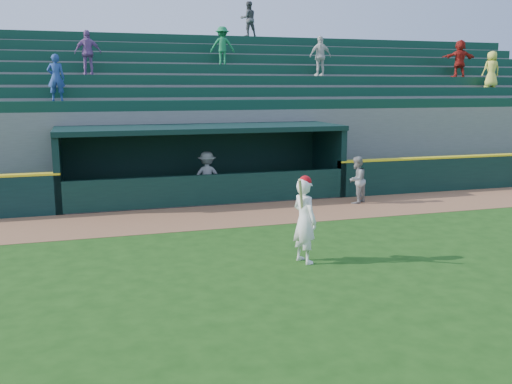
# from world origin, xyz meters

# --- Properties ---
(ground) EXTENTS (120.00, 120.00, 0.00)m
(ground) POSITION_xyz_m (0.00, 0.00, 0.00)
(ground) COLOR #1B4310
(ground) RESTS_ON ground
(warning_track) EXTENTS (40.00, 3.00, 0.01)m
(warning_track) POSITION_xyz_m (0.00, 4.90, 0.01)
(warning_track) COLOR brown
(warning_track) RESTS_ON ground
(dugout_player_front) EXTENTS (0.94, 0.91, 1.53)m
(dugout_player_front) POSITION_xyz_m (4.61, 5.45, 0.77)
(dugout_player_front) COLOR gray
(dugout_player_front) RESTS_ON ground
(dugout_player_inside) EXTENTS (1.14, 0.78, 1.61)m
(dugout_player_inside) POSITION_xyz_m (0.11, 7.50, 0.81)
(dugout_player_inside) COLOR #ACACA6
(dugout_player_inside) RESTS_ON ground
(dugout) EXTENTS (9.40, 2.80, 2.46)m
(dugout) POSITION_xyz_m (0.00, 8.00, 1.36)
(dugout) COLOR #61605C
(dugout) RESTS_ON ground
(stands) EXTENTS (34.50, 6.25, 7.51)m
(stands) POSITION_xyz_m (0.02, 12.57, 2.39)
(stands) COLOR slate
(stands) RESTS_ON ground
(batter_at_plate) EXTENTS (0.64, 0.83, 1.91)m
(batter_at_plate) POSITION_xyz_m (0.61, 0.04, 0.95)
(batter_at_plate) COLOR white
(batter_at_plate) RESTS_ON ground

